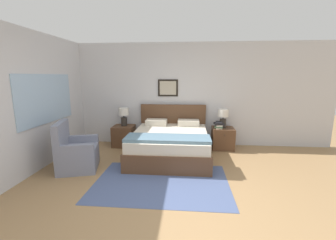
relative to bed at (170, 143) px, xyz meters
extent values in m
plane|color=#99754C|center=(0.17, -1.94, -0.31)|extent=(16.00, 16.00, 0.00)
cube|color=silver|center=(0.17, 1.04, 0.99)|extent=(7.62, 0.06, 2.60)
cube|color=black|center=(-0.14, 1.00, 1.17)|extent=(0.51, 0.02, 0.43)
cube|color=#B2A893|center=(-0.14, 0.98, 1.17)|extent=(0.42, 0.00, 0.34)
cube|color=silver|center=(-2.47, -0.47, 0.99)|extent=(0.06, 5.35, 2.60)
cube|color=#9EBCDB|center=(-2.43, -0.53, 1.02)|extent=(0.02, 1.74, 0.96)
cube|color=#47567F|center=(-0.05, -1.25, -0.31)|extent=(2.25, 1.58, 0.01)
cube|color=brown|center=(0.00, -0.02, -0.17)|extent=(1.67, 1.94, 0.28)
cube|color=brown|center=(0.00, -0.96, 0.01)|extent=(1.67, 0.06, 0.08)
cube|color=beige|center=(0.00, -0.02, 0.11)|extent=(1.60, 1.86, 0.29)
cube|color=brown|center=(0.00, 0.92, 0.50)|extent=(1.67, 0.06, 0.49)
cube|color=slate|center=(0.00, -0.62, 0.29)|extent=(1.63, 0.54, 0.06)
cube|color=beige|center=(-0.40, 0.69, 0.33)|extent=(0.52, 0.32, 0.14)
cube|color=beige|center=(0.40, 0.69, 0.33)|extent=(0.52, 0.32, 0.14)
cube|color=gray|center=(-1.72, -0.81, -0.09)|extent=(0.86, 0.92, 0.44)
cube|color=gray|center=(-1.99, -0.89, 0.38)|extent=(0.32, 0.76, 0.49)
cube|color=gray|center=(-1.80, -0.49, 0.20)|extent=(0.69, 0.28, 0.14)
cube|color=gray|center=(-1.63, -1.13, 0.20)|extent=(0.69, 0.28, 0.14)
cube|color=brown|center=(-1.25, 0.70, -0.05)|extent=(0.52, 0.51, 0.52)
sphere|color=#332D28|center=(-1.25, 0.44, 0.10)|extent=(0.02, 0.02, 0.02)
cube|color=brown|center=(1.25, 0.70, -0.05)|extent=(0.52, 0.51, 0.52)
sphere|color=#332D28|center=(1.25, 0.44, 0.10)|extent=(0.02, 0.02, 0.02)
cylinder|color=#2D2823|center=(-1.24, 0.73, 0.32)|extent=(0.15, 0.15, 0.22)
cylinder|color=#2D2823|center=(-1.24, 0.73, 0.46)|extent=(0.02, 0.02, 0.06)
cylinder|color=silver|center=(-1.24, 0.73, 0.58)|extent=(0.26, 0.26, 0.18)
cylinder|color=#2D2823|center=(1.24, 0.73, 0.32)|extent=(0.15, 0.15, 0.22)
cylinder|color=#2D2823|center=(1.24, 0.73, 0.46)|extent=(0.02, 0.02, 0.06)
cylinder|color=silver|center=(1.24, 0.73, 0.58)|extent=(0.26, 0.26, 0.18)
cube|color=silver|center=(1.14, 0.65, 0.23)|extent=(0.16, 0.23, 0.03)
cube|color=#4C7551|center=(1.14, 0.65, 0.26)|extent=(0.22, 0.27, 0.03)
cube|color=silver|center=(1.14, 0.65, 0.29)|extent=(0.15, 0.22, 0.04)
cube|color=#232328|center=(1.14, 0.65, 0.33)|extent=(0.24, 0.25, 0.04)
cube|color=#232328|center=(1.14, 0.65, 0.36)|extent=(0.19, 0.28, 0.03)
camera|label=1|loc=(0.37, -4.76, 1.46)|focal=24.00mm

